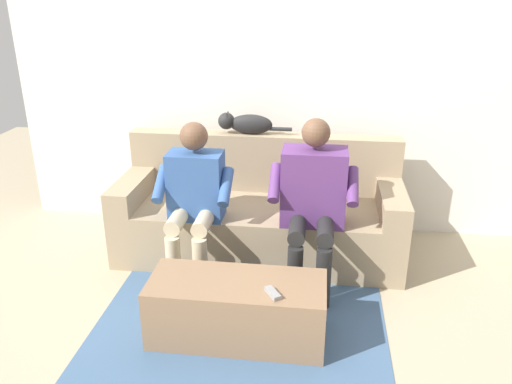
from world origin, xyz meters
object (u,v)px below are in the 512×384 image
Objects in this scene: couch at (260,215)px; coffee_table at (237,309)px; person_left_seated at (313,195)px; remote_gray at (273,293)px; cat_on_backrest at (245,123)px; person_right_seated at (194,194)px.

couch is 1.08m from coffee_table.
remote_gray is (0.19, 0.81, -0.26)m from person_left_seated.
coffee_table is 1.78× the size of cat_on_backrest.
remote_gray is at bearing 153.13° from coffee_table.
coffee_table is 0.92× the size of person_right_seated.
coffee_table is at bearing 30.25° from remote_gray.
person_right_seated is 1.02m from remote_gray.
remote_gray is (-0.37, 1.44, -0.56)m from cat_on_backrest.
cat_on_backrest is (-0.25, -0.66, 0.34)m from person_right_seated.
person_left_seated is 9.40× the size of remote_gray.
person_right_seated is at bearing 5.40° from remote_gray.
remote_gray is (-0.62, 0.78, -0.23)m from person_right_seated.
person_left_seated reaches higher than cat_on_backrest.
cat_on_backrest is (0.55, -0.63, 0.31)m from person_left_seated.
person_right_seated is (0.40, -0.67, 0.43)m from coffee_table.
cat_on_backrest is at bearing -18.61° from remote_gray.
couch is 3.69× the size of cat_on_backrest.
remote_gray is at bearing 100.36° from couch.
cat_on_backrest reaches higher than couch.
cat_on_backrest is at bearing -48.92° from person_left_seated.
couch is at bearing -135.33° from person_right_seated.
person_right_seated is 0.78m from cat_on_backrest.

